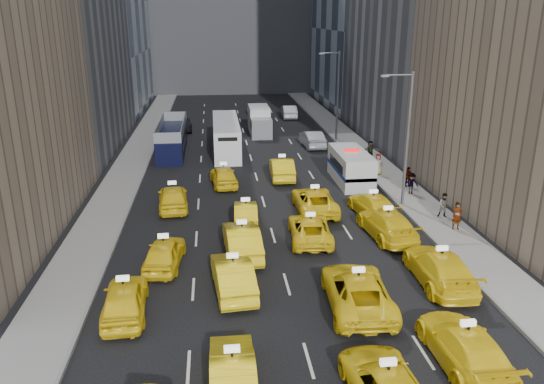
{
  "coord_description": "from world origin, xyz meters",
  "views": [
    {
      "loc": [
        -3.25,
        -20.7,
        12.42
      ],
      "look_at": [
        0.18,
        10.09,
        2.0
      ],
      "focal_mm": 35.0,
      "sensor_mm": 36.0,
      "label": 1
    }
  ],
  "objects_px": {
    "taxi_1": "(233,373)",
    "nypd_van": "(351,167)",
    "pedestrian_0": "(457,216)",
    "double_decker": "(172,137)",
    "box_truck": "(260,121)",
    "taxi_3": "(465,346)",
    "city_bus": "(226,136)"
  },
  "relations": [
    {
      "from": "nypd_van",
      "to": "pedestrian_0",
      "type": "bearing_deg",
      "value": -67.95
    },
    {
      "from": "taxi_1",
      "to": "taxi_3",
      "type": "distance_m",
      "value": 8.61
    },
    {
      "from": "taxi_3",
      "to": "double_decker",
      "type": "distance_m",
      "value": 35.91
    },
    {
      "from": "double_decker",
      "to": "pedestrian_0",
      "type": "bearing_deg",
      "value": -50.01
    },
    {
      "from": "taxi_3",
      "to": "city_bus",
      "type": "xyz_separation_m",
      "value": [
        -7.82,
        33.7,
        0.67
      ]
    },
    {
      "from": "double_decker",
      "to": "taxi_1",
      "type": "bearing_deg",
      "value": -83.4
    },
    {
      "from": "pedestrian_0",
      "to": "double_decker",
      "type": "bearing_deg",
      "value": 131.39
    },
    {
      "from": "nypd_van",
      "to": "box_truck",
      "type": "relative_size",
      "value": 0.97
    },
    {
      "from": "taxi_1",
      "to": "pedestrian_0",
      "type": "bearing_deg",
      "value": -137.44
    },
    {
      "from": "pedestrian_0",
      "to": "box_truck",
      "type": "bearing_deg",
      "value": 108.87
    },
    {
      "from": "taxi_1",
      "to": "taxi_3",
      "type": "xyz_separation_m",
      "value": [
        8.6,
        0.51,
        0.04
      ]
    },
    {
      "from": "taxi_3",
      "to": "double_decker",
      "type": "height_order",
      "value": "double_decker"
    },
    {
      "from": "city_bus",
      "to": "box_truck",
      "type": "relative_size",
      "value": 1.79
    },
    {
      "from": "taxi_1",
      "to": "box_truck",
      "type": "xyz_separation_m",
      "value": [
        4.61,
        41.39,
        0.67
      ]
    },
    {
      "from": "nypd_van",
      "to": "box_truck",
      "type": "xyz_separation_m",
      "value": [
        -5.47,
        18.23,
        0.22
      ]
    },
    {
      "from": "nypd_van",
      "to": "city_bus",
      "type": "bearing_deg",
      "value": 131.81
    },
    {
      "from": "pedestrian_0",
      "to": "nypd_van",
      "type": "bearing_deg",
      "value": 111.16
    },
    {
      "from": "taxi_1",
      "to": "double_decker",
      "type": "xyz_separation_m",
      "value": [
        -4.27,
        34.03,
        0.72
      ]
    },
    {
      "from": "city_bus",
      "to": "pedestrian_0",
      "type": "relative_size",
      "value": 6.75
    },
    {
      "from": "taxi_3",
      "to": "box_truck",
      "type": "distance_m",
      "value": 41.08
    },
    {
      "from": "nypd_van",
      "to": "city_bus",
      "type": "xyz_separation_m",
      "value": [
        -9.3,
        11.05,
        0.26
      ]
    },
    {
      "from": "city_bus",
      "to": "pedestrian_0",
      "type": "bearing_deg",
      "value": -60.98
    },
    {
      "from": "double_decker",
      "to": "city_bus",
      "type": "relative_size",
      "value": 0.89
    },
    {
      "from": "taxi_3",
      "to": "nypd_van",
      "type": "xyz_separation_m",
      "value": [
        1.47,
        22.65,
        0.42
      ]
    },
    {
      "from": "taxi_3",
      "to": "pedestrian_0",
      "type": "distance_m",
      "value": 13.37
    },
    {
      "from": "city_bus",
      "to": "double_decker",
      "type": "bearing_deg",
      "value": 179.58
    },
    {
      "from": "nypd_van",
      "to": "city_bus",
      "type": "relative_size",
      "value": 0.54
    },
    {
      "from": "city_bus",
      "to": "nypd_van",
      "type": "bearing_deg",
      "value": -52.42
    },
    {
      "from": "taxi_1",
      "to": "double_decker",
      "type": "height_order",
      "value": "double_decker"
    },
    {
      "from": "nypd_van",
      "to": "box_truck",
      "type": "bearing_deg",
      "value": 108.43
    },
    {
      "from": "taxi_1",
      "to": "nypd_van",
      "type": "bearing_deg",
      "value": -113.49
    },
    {
      "from": "double_decker",
      "to": "box_truck",
      "type": "distance_m",
      "value": 11.53
    }
  ]
}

